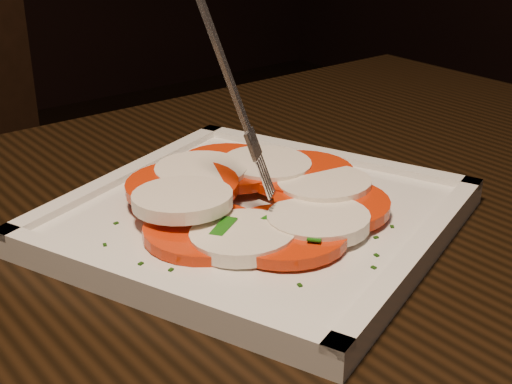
# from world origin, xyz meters

# --- Properties ---
(plate) EXTENTS (0.35, 0.35, 0.01)m
(plate) POSITION_xyz_m (-0.00, 0.25, 0.76)
(plate) COLOR white
(plate) RESTS_ON table
(caprese_salad) EXTENTS (0.22, 0.23, 0.03)m
(caprese_salad) POSITION_xyz_m (-0.00, 0.25, 0.78)
(caprese_salad) COLOR red
(caprese_salad) RESTS_ON plate
(fork) EXTENTS (0.06, 0.06, 0.16)m
(fork) POSITION_xyz_m (-0.03, 0.25, 0.87)
(fork) COLOR white
(fork) RESTS_ON caprese_salad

